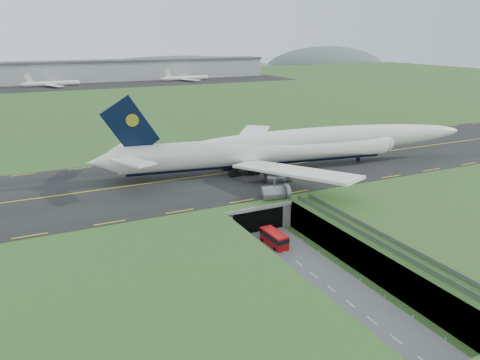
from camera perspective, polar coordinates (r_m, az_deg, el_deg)
ground at (r=94.26m, az=4.53°, el=-8.17°), size 900.00×900.00×0.00m
airfield_deck at (r=93.01m, az=4.58°, el=-6.50°), size 800.00×800.00×6.00m
trench_road at (r=88.51m, az=7.00°, el=-9.97°), size 12.00×75.00×0.20m
taxiway at (r=119.79m, az=-3.30°, el=0.63°), size 800.00×44.00×0.18m
tunnel_portal at (r=106.55m, az=0.08°, el=-3.07°), size 17.00×22.30×6.00m
guideway at (r=84.39m, az=17.82°, el=-8.21°), size 3.00×53.00×7.05m
jumbo_jet at (r=124.85m, az=5.84°, el=4.01°), size 105.23×65.16×21.80m
shuttle_tram at (r=94.16m, az=4.18°, el=-7.11°), size 2.96×7.21×2.92m
cargo_terminal at (r=376.08m, az=-19.43°, el=12.38°), size 320.00×67.00×15.60m
distant_hills at (r=516.55m, az=-13.80°, el=11.95°), size 700.00×91.00×60.00m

